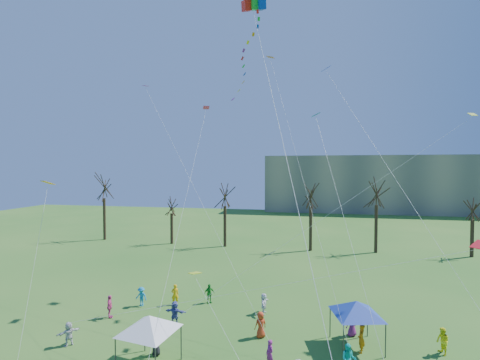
% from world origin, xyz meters
% --- Properties ---
extents(distant_building, '(60.00, 14.00, 15.00)m').
position_xyz_m(distant_building, '(22.00, 82.00, 7.50)').
color(distant_building, gray).
rests_on(distant_building, ground).
extents(bare_tree_row, '(68.74, 6.85, 10.60)m').
position_xyz_m(bare_tree_row, '(0.83, 35.10, 6.90)').
color(bare_tree_row, black).
rests_on(bare_tree_row, ground).
extents(big_box_kite, '(3.60, 7.66, 25.28)m').
position_xyz_m(big_box_kite, '(-1.31, 8.72, 19.09)').
color(big_box_kite, red).
rests_on(big_box_kite, ground).
extents(canopy_tent_white, '(4.03, 4.03, 3.07)m').
position_xyz_m(canopy_tent_white, '(-6.58, 4.41, 2.60)').
color(canopy_tent_white, '#3F3F44').
rests_on(canopy_tent_white, ground).
extents(canopy_tent_blue, '(3.94, 3.94, 3.03)m').
position_xyz_m(canopy_tent_blue, '(5.66, 9.03, 2.57)').
color(canopy_tent_blue, '#3F3F44').
rests_on(canopy_tent_blue, ground).
extents(festival_crowd, '(27.26, 15.23, 1.84)m').
position_xyz_m(festival_crowd, '(-0.49, 6.59, 0.86)').
color(festival_crowd, red).
rests_on(festival_crowd, ground).
extents(small_kites_aloft, '(29.96, 20.09, 33.05)m').
position_xyz_m(small_kites_aloft, '(-0.72, 11.75, 13.80)').
color(small_kites_aloft, orange).
rests_on(small_kites_aloft, ground).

